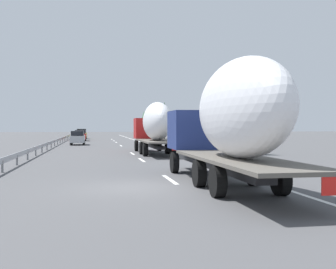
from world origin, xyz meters
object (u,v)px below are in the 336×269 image
truck_lead (155,125)px  car_red_compact (80,135)px  car_yellow_coupe (82,134)px  truck_trailing (230,118)px  car_silver_hatch (78,138)px  road_sign (152,127)px

truck_lead → car_red_compact: bearing=11.8°
car_yellow_coupe → car_red_compact: bearing=-179.5°
car_yellow_coupe → truck_trailing: bearing=-173.6°
car_silver_hatch → car_yellow_coupe: bearing=0.5°
car_red_compact → car_yellow_coupe: bearing=0.5°
truck_trailing → road_sign: size_ratio=4.07×
truck_lead → road_sign: size_ratio=3.72×
car_yellow_coupe → road_sign: (-22.09, -10.39, 1.36)m
truck_trailing → car_yellow_coupe: bearing=6.4°
truck_trailing → car_silver_hatch: (38.91, 7.06, -1.73)m
car_silver_hatch → truck_trailing: bearing=-169.7°
car_silver_hatch → car_red_compact: size_ratio=1.11×
truck_trailing → car_yellow_coupe: 65.56m
truck_trailing → car_yellow_coupe: (65.13, 7.29, -1.69)m
truck_lead → road_sign: truck_lead is taller
car_red_compact → road_sign: road_sign is taller
car_silver_hatch → car_red_compact: car_silver_hatch is taller
truck_lead → truck_trailing: (-19.47, 0.00, 0.20)m
car_silver_hatch → road_sign: bearing=-67.9°
truck_lead → car_yellow_coupe: truck_lead is taller
truck_lead → truck_trailing: size_ratio=0.91×
car_red_compact → road_sign: (-10.95, -10.30, 1.41)m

